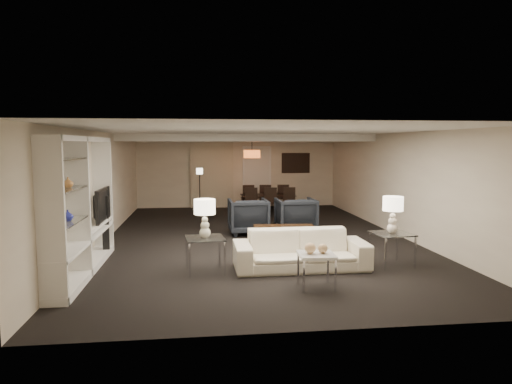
{
  "coord_description": "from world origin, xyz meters",
  "views": [
    {
      "loc": [
        -1.3,
        -10.62,
        2.22
      ],
      "look_at": [
        0.0,
        0.0,
        1.1
      ],
      "focal_mm": 32.0,
      "sensor_mm": 36.0,
      "label": 1
    }
  ],
  "objects_px": {
    "sofa": "(301,250)",
    "chair_nr": "(290,202)",
    "side_table_left": "(205,255)",
    "chair_fr": "(283,197)",
    "floor_speaker": "(106,226)",
    "armchair_right": "(296,215)",
    "dining_table": "(268,204)",
    "chair_fl": "(247,198)",
    "chair_nl": "(252,202)",
    "armchair_left": "(248,216)",
    "chair_nm": "(271,202)",
    "side_table_right": "(392,249)",
    "pendant_light": "(252,154)",
    "coffee_table": "(284,238)",
    "table_lamp_left": "(205,219)",
    "vase_blue": "(68,215)",
    "floor_lamp": "(200,191)",
    "television": "(97,205)",
    "marble_table": "(316,271)",
    "table_lamp_right": "(393,215)",
    "chair_fm": "(265,197)"
  },
  "relations": [
    {
      "from": "sofa",
      "to": "chair_nr",
      "type": "bearing_deg",
      "value": 80.21
    },
    {
      "from": "side_table_left",
      "to": "chair_fr",
      "type": "distance_m",
      "value": 7.79
    },
    {
      "from": "side_table_left",
      "to": "floor_speaker",
      "type": "bearing_deg",
      "value": 143.06
    },
    {
      "from": "armchair_right",
      "to": "dining_table",
      "type": "relative_size",
      "value": 0.58
    },
    {
      "from": "chair_fl",
      "to": "chair_nl",
      "type": "bearing_deg",
      "value": 84.14
    },
    {
      "from": "sofa",
      "to": "armchair_left",
      "type": "bearing_deg",
      "value": 99.92
    },
    {
      "from": "floor_speaker",
      "to": "chair_nm",
      "type": "xyz_separation_m",
      "value": [
        4.06,
        4.53,
        -0.16
      ]
    },
    {
      "from": "chair_nr",
      "to": "side_table_right",
      "type": "bearing_deg",
      "value": -81.96
    },
    {
      "from": "dining_table",
      "to": "side_table_left",
      "type": "bearing_deg",
      "value": -110.86
    },
    {
      "from": "pendant_light",
      "to": "chair_nr",
      "type": "xyz_separation_m",
      "value": [
        1.16,
        -0.27,
        -1.48
      ]
    },
    {
      "from": "coffee_table",
      "to": "table_lamp_left",
      "type": "xyz_separation_m",
      "value": [
        -1.7,
        -1.6,
        0.71
      ]
    },
    {
      "from": "coffee_table",
      "to": "armchair_left",
      "type": "relative_size",
      "value": 1.34
    },
    {
      "from": "vase_blue",
      "to": "chair_nr",
      "type": "relative_size",
      "value": 0.2
    },
    {
      "from": "table_lamp_left",
      "to": "floor_lamp",
      "type": "height_order",
      "value": "floor_lamp"
    },
    {
      "from": "television",
      "to": "chair_fr",
      "type": "xyz_separation_m",
      "value": [
        4.74,
        6.16,
        -0.63
      ]
    },
    {
      "from": "armchair_left",
      "to": "dining_table",
      "type": "distance_m",
      "value": 3.51
    },
    {
      "from": "side_table_left",
      "to": "dining_table",
      "type": "height_order",
      "value": "side_table_left"
    },
    {
      "from": "armchair_left",
      "to": "marble_table",
      "type": "bearing_deg",
      "value": 95.82
    },
    {
      "from": "television",
      "to": "dining_table",
      "type": "bearing_deg",
      "value": -36.92
    },
    {
      "from": "armchair_left",
      "to": "chair_nm",
      "type": "bearing_deg",
      "value": -112.12
    },
    {
      "from": "side_table_right",
      "to": "chair_fl",
      "type": "xyz_separation_m",
      "value": [
        -1.9,
        7.31,
        0.13
      ]
    },
    {
      "from": "chair_nr",
      "to": "chair_fr",
      "type": "distance_m",
      "value": 1.3
    },
    {
      "from": "television",
      "to": "chair_nr",
      "type": "relative_size",
      "value": 1.25
    },
    {
      "from": "dining_table",
      "to": "chair_fr",
      "type": "bearing_deg",
      "value": 43.9
    },
    {
      "from": "chair_nm",
      "to": "side_table_right",
      "type": "bearing_deg",
      "value": -74.0
    },
    {
      "from": "marble_table",
      "to": "vase_blue",
      "type": "height_order",
      "value": "vase_blue"
    },
    {
      "from": "side_table_left",
      "to": "marble_table",
      "type": "distance_m",
      "value": 2.03
    },
    {
      "from": "armchair_left",
      "to": "chair_nm",
      "type": "height_order",
      "value": "armchair_left"
    },
    {
      "from": "table_lamp_left",
      "to": "television",
      "type": "bearing_deg",
      "value": 150.77
    },
    {
      "from": "marble_table",
      "to": "vase_blue",
      "type": "relative_size",
      "value": 3.13
    },
    {
      "from": "vase_blue",
      "to": "dining_table",
      "type": "bearing_deg",
      "value": 60.42
    },
    {
      "from": "chair_nm",
      "to": "chair_fr",
      "type": "xyz_separation_m",
      "value": [
        0.6,
        1.3,
        0.0
      ]
    },
    {
      "from": "coffee_table",
      "to": "floor_lamp",
      "type": "bearing_deg",
      "value": 108.8
    },
    {
      "from": "marble_table",
      "to": "chair_nm",
      "type": "relative_size",
      "value": 0.62
    },
    {
      "from": "table_lamp_right",
      "to": "chair_fm",
      "type": "bearing_deg",
      "value": 100.12
    },
    {
      "from": "side_table_right",
      "to": "table_lamp_right",
      "type": "height_order",
      "value": "table_lamp_right"
    },
    {
      "from": "chair_fr",
      "to": "chair_nr",
      "type": "bearing_deg",
      "value": 94.39
    },
    {
      "from": "chair_nm",
      "to": "floor_lamp",
      "type": "relative_size",
      "value": 0.6
    },
    {
      "from": "coffee_table",
      "to": "chair_fl",
      "type": "bearing_deg",
      "value": 92.05
    },
    {
      "from": "dining_table",
      "to": "chair_fm",
      "type": "xyz_separation_m",
      "value": [
        0.0,
        0.65,
        0.14
      ]
    },
    {
      "from": "sofa",
      "to": "pendant_light",
      "type": "bearing_deg",
      "value": 91.15
    },
    {
      "from": "dining_table",
      "to": "chair_nm",
      "type": "relative_size",
      "value": 1.92
    },
    {
      "from": "chair_nl",
      "to": "floor_lamp",
      "type": "xyz_separation_m",
      "value": [
        -1.59,
        0.86,
        0.29
      ]
    },
    {
      "from": "chair_fm",
      "to": "floor_lamp",
      "type": "distance_m",
      "value": 2.25
    },
    {
      "from": "sofa",
      "to": "side_table_left",
      "type": "height_order",
      "value": "sofa"
    },
    {
      "from": "sofa",
      "to": "armchair_left",
      "type": "height_order",
      "value": "armchair_left"
    },
    {
      "from": "chair_fl",
      "to": "coffee_table",
      "type": "bearing_deg",
      "value": 86.19
    },
    {
      "from": "chair_nr",
      "to": "floor_lamp",
      "type": "relative_size",
      "value": 0.6
    },
    {
      "from": "table_lamp_left",
      "to": "chair_nr",
      "type": "relative_size",
      "value": 0.77
    },
    {
      "from": "armchair_left",
      "to": "dining_table",
      "type": "bearing_deg",
      "value": -108.45
    }
  ]
}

